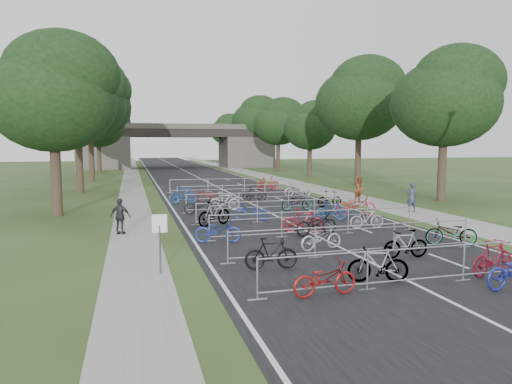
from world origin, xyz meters
TOP-DOWN VIEW (x-y plane):
  - ground at (0.00, 0.00)m, footprint 200.00×200.00m
  - road at (0.00, 50.00)m, footprint 11.00×140.00m
  - sidewalk_right at (8.00, 50.00)m, footprint 3.00×140.00m
  - sidewalk_left at (-7.50, 50.00)m, footprint 2.00×140.00m
  - lane_markings at (0.00, 50.00)m, footprint 0.12×140.00m
  - overpass_bridge at (0.00, 65.00)m, footprint 31.00×8.00m
  - park_sign at (-6.80, 3.00)m, footprint 0.45×0.06m
  - tree_left_0 at (-11.39, 15.93)m, footprint 6.72×6.72m
  - tree_right_0 at (13.11, 15.93)m, footprint 7.17×7.17m
  - tree_left_1 at (-11.39, 27.93)m, footprint 7.56×7.56m
  - tree_right_1 at (13.11, 27.93)m, footprint 8.18×8.18m
  - tree_left_2 at (-11.39, 39.93)m, footprint 8.40×8.40m
  - tree_right_2 at (13.11, 39.93)m, footprint 6.16×6.16m
  - tree_left_3 at (-11.39, 51.93)m, footprint 6.72×6.72m
  - tree_right_3 at (13.11, 51.93)m, footprint 7.17×7.17m
  - tree_left_4 at (-11.39, 63.93)m, footprint 7.56×7.56m
  - tree_right_4 at (13.11, 63.93)m, footprint 8.18×8.18m
  - tree_left_5 at (-11.39, 75.93)m, footprint 8.40×8.40m
  - tree_right_5 at (13.11, 75.93)m, footprint 6.16×6.16m
  - tree_left_6 at (-11.39, 87.93)m, footprint 6.72×6.72m
  - tree_right_6 at (13.11, 87.93)m, footprint 7.17×7.17m
  - barrier_row_0 at (0.00, 0.00)m, footprint 9.70×0.08m
  - barrier_row_1 at (0.00, 3.60)m, footprint 9.70×0.08m
  - barrier_row_2 at (0.00, 7.20)m, footprint 9.70×0.08m
  - barrier_row_3 at (0.00, 11.00)m, footprint 9.70×0.08m
  - barrier_row_4 at (0.00, 15.00)m, footprint 9.70×0.08m
  - barrier_row_5 at (0.00, 20.00)m, footprint 9.70×0.08m
  - barrier_row_6 at (0.00, 26.00)m, footprint 9.70×0.08m
  - bike_0 at (-2.85, -0.18)m, footprint 1.81×0.74m
  - bike_1 at (-0.92, 0.51)m, footprint 1.80×0.94m
  - bike_3 at (2.74, 0.21)m, footprint 1.86×0.89m
  - bike_4 at (-3.43, 2.60)m, footprint 1.72×0.66m
  - bike_5 at (-0.88, 4.60)m, footprint 1.82×0.94m
  - bike_6 at (1.42, 2.69)m, footprint 1.67×0.56m
  - bike_7 at (4.29, 3.98)m, footprint 2.04×1.31m
  - bike_8 at (-4.30, 6.92)m, footprint 1.95×1.08m
  - bike_9 at (-0.35, 7.76)m, footprint 1.90×1.04m
  - bike_10 at (0.00, 7.11)m, footprint 2.09×1.06m
  - bike_11 at (2.84, 7.91)m, footprint 1.68×0.60m
  - bike_12 at (-3.79, 10.54)m, footprint 1.98×1.51m
  - bike_13 at (-1.67, 11.56)m, footprint 1.88×1.31m
  - bike_14 at (2.28, 10.58)m, footprint 1.70×0.91m
  - bike_15 at (4.30, 11.74)m, footprint 2.24×1.28m
  - bike_16 at (-3.85, 14.27)m, footprint 2.02×1.04m
  - bike_17 at (-2.29, 15.47)m, footprint 1.89×0.88m
  - bike_18 at (1.82, 14.29)m, footprint 1.92×0.67m
  - bike_19 at (4.30, 15.17)m, footprint 1.69×0.64m
  - bike_20 at (-4.30, 19.14)m, footprint 1.98×0.86m
  - bike_21 at (-2.71, 20.17)m, footprint 1.76×0.75m
  - bike_22 at (0.53, 19.16)m, footprint 1.72×0.86m
  - bike_23 at (4.30, 20.82)m, footprint 2.04×0.82m
  - bike_27 at (3.59, 26.00)m, footprint 2.01×0.81m
  - pedestrian_a at (7.88, 11.87)m, footprint 0.66×0.46m
  - pedestrian_b at (7.10, 16.52)m, footprint 0.98×0.85m
  - pedestrian_c at (-8.07, 9.65)m, footprint 0.99×0.74m

SIDE VIEW (x-z plane):
  - ground at x=0.00m, z-range 0.00..0.00m
  - lane_markings at x=0.00m, z-range 0.00..0.00m
  - road at x=0.00m, z-range 0.00..0.01m
  - sidewalk_right at x=8.00m, z-range 0.00..0.01m
  - sidewalk_left at x=-7.50m, z-range 0.00..0.01m
  - bike_21 at x=-2.71m, z-range 0.00..0.90m
  - bike_5 at x=-0.88m, z-range 0.00..0.91m
  - bike_0 at x=-2.85m, z-range 0.00..0.93m
  - bike_13 at x=-1.67m, z-range 0.00..0.94m
  - bike_8 at x=-4.30m, z-range 0.00..0.97m
  - bike_14 at x=2.28m, z-range 0.00..0.98m
  - bike_6 at x=1.42m, z-range 0.00..0.99m
  - bike_11 at x=2.84m, z-range 0.00..0.99m
  - bike_22 at x=0.53m, z-range 0.00..0.99m
  - bike_19 at x=4.30m, z-range 0.00..0.99m
  - bike_4 at x=-3.43m, z-range 0.00..1.01m
  - bike_16 at x=-3.85m, z-range 0.00..1.01m
  - bike_18 at x=1.82m, z-range 0.00..1.01m
  - bike_7 at x=4.29m, z-range 0.00..1.01m
  - bike_1 at x=-0.92m, z-range 0.00..1.04m
  - bike_10 at x=0.00m, z-range 0.00..1.05m
  - bike_23 at x=4.30m, z-range 0.00..1.05m
  - bike_3 at x=2.74m, z-range 0.00..1.08m
  - barrier_row_0 at x=0.00m, z-range 0.00..1.10m
  - barrier_row_1 at x=0.00m, z-range 0.00..1.10m
  - barrier_row_2 at x=0.00m, z-range 0.00..1.10m
  - barrier_row_3 at x=0.00m, z-range 0.00..1.10m
  - barrier_row_4 at x=0.00m, z-range 0.00..1.10m
  - barrier_row_5 at x=0.00m, z-range 0.00..1.10m
  - barrier_row_6 at x=0.00m, z-range 0.00..1.10m
  - bike_17 at x=-2.29m, z-range 0.00..1.09m
  - bike_9 at x=-0.35m, z-range 0.00..1.10m
  - bike_15 at x=4.30m, z-range 0.00..1.12m
  - bike_20 at x=-4.30m, z-range 0.00..1.15m
  - bike_27 at x=3.59m, z-range 0.00..1.17m
  - bike_12 at x=-3.79m, z-range 0.00..1.19m
  - pedestrian_c at x=-8.07m, z-range 0.00..1.57m
  - pedestrian_a at x=7.88m, z-range 0.00..1.72m
  - pedestrian_b at x=7.10m, z-range 0.00..1.73m
  - park_sign at x=-6.80m, z-range 0.36..2.18m
  - overpass_bridge at x=0.00m, z-range 0.01..7.06m
  - tree_right_2 at x=13.11m, z-range 1.25..10.64m
  - tree_right_5 at x=13.11m, z-range 1.25..10.64m
  - tree_left_0 at x=-11.39m, z-range 1.36..11.61m
  - tree_left_3 at x=-11.39m, z-range 1.36..11.61m
  - tree_left_6 at x=-11.39m, z-range 1.36..11.61m
  - tree_right_0 at x=13.11m, z-range 1.46..12.39m
  - tree_right_3 at x=13.11m, z-range 1.46..12.39m
  - tree_right_6 at x=13.11m, z-range 1.46..12.39m
  - tree_left_1 at x=-11.39m, z-range 1.54..13.07m
  - tree_left_4 at x=-11.39m, z-range 1.54..13.07m
  - tree_right_1 at x=13.11m, z-range 1.67..14.13m
  - tree_right_4 at x=13.11m, z-range 1.67..14.13m
  - tree_left_2 at x=-11.39m, z-range 1.71..14.52m
  - tree_left_5 at x=-11.39m, z-range 1.71..14.52m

